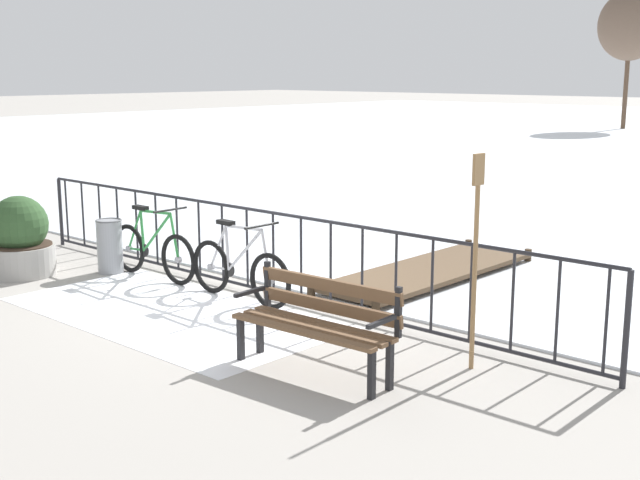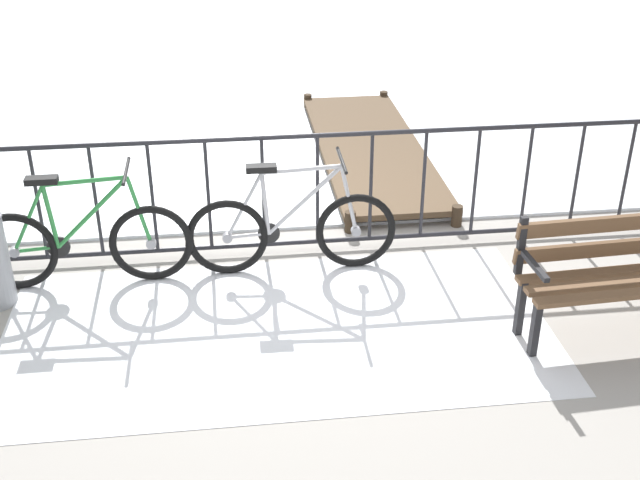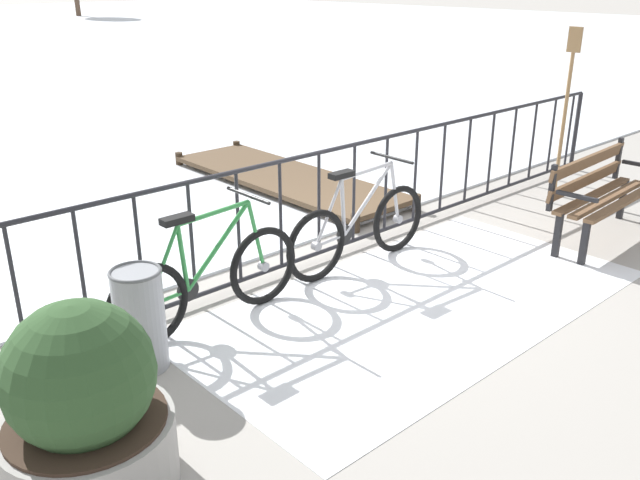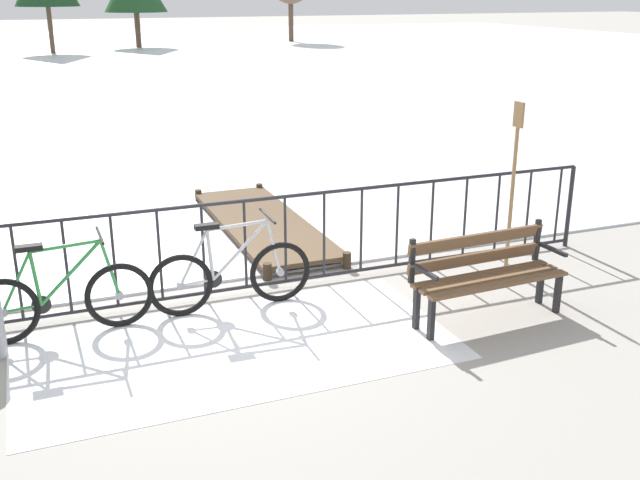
{
  "view_description": "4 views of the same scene",
  "coord_description": "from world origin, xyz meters",
  "px_view_note": "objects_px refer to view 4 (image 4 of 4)",
  "views": [
    {
      "loc": [
        7.12,
        -6.78,
        2.69
      ],
      "look_at": [
        0.97,
        0.0,
        0.82
      ],
      "focal_mm": 46.72,
      "sensor_mm": 36.0,
      "label": 1
    },
    {
      "loc": [
        -0.51,
        -6.12,
        3.33
      ],
      "look_at": [
        0.14,
        -0.84,
        0.54
      ],
      "focal_mm": 45.15,
      "sensor_mm": 36.0,
      "label": 2
    },
    {
      "loc": [
        -4.18,
        -4.34,
        2.55
      ],
      "look_at": [
        -0.73,
        -0.56,
        0.51
      ],
      "focal_mm": 37.83,
      "sensor_mm": 36.0,
      "label": 3
    },
    {
      "loc": [
        -1.79,
        -7.25,
        3.16
      ],
      "look_at": [
        0.92,
        -0.43,
        0.67
      ],
      "focal_mm": 41.68,
      "sensor_mm": 36.0,
      "label": 4
    }
  ],
  "objects_px": {
    "bicycle_second": "(231,275)",
    "oar_upright": "(513,177)",
    "park_bench": "(485,269)",
    "bicycle_near_railing": "(62,300)"
  },
  "relations": [
    {
      "from": "bicycle_near_railing",
      "to": "oar_upright",
      "type": "distance_m",
      "value": 5.01
    },
    {
      "from": "bicycle_second",
      "to": "oar_upright",
      "type": "relative_size",
      "value": 0.86
    },
    {
      "from": "bicycle_near_railing",
      "to": "oar_upright",
      "type": "xyz_separation_m",
      "value": [
        4.94,
        -0.11,
        0.77
      ]
    },
    {
      "from": "oar_upright",
      "to": "bicycle_second",
      "type": "bearing_deg",
      "value": 177.7
    },
    {
      "from": "bicycle_near_railing",
      "to": "oar_upright",
      "type": "bearing_deg",
      "value": -1.24
    },
    {
      "from": "bicycle_second",
      "to": "park_bench",
      "type": "height_order",
      "value": "bicycle_second"
    },
    {
      "from": "bicycle_second",
      "to": "oar_upright",
      "type": "xyz_separation_m",
      "value": [
        3.29,
        -0.13,
        0.77
      ]
    },
    {
      "from": "park_bench",
      "to": "oar_upright",
      "type": "relative_size",
      "value": 0.82
    },
    {
      "from": "oar_upright",
      "to": "park_bench",
      "type": "bearing_deg",
      "value": -134.79
    },
    {
      "from": "bicycle_near_railing",
      "to": "oar_upright",
      "type": "height_order",
      "value": "oar_upright"
    }
  ]
}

